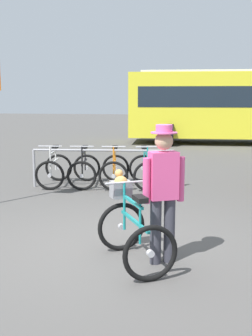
# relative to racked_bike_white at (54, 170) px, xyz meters

# --- Properties ---
(ground_plane) EXTENTS (80.00, 80.00, 0.00)m
(ground_plane) POSITION_rel_racked_bike_white_xyz_m (1.86, -3.72, -0.37)
(ground_plane) COLOR #514F4C
(bike_rack_rail) EXTENTS (3.20, 0.34, 0.88)m
(bike_rack_rail) POSITION_rel_racked_bike_white_xyz_m (1.17, -0.07, 0.30)
(bike_rack_rail) COLOR #99999E
(bike_rack_rail) RESTS_ON ground
(racked_bike_white) EXTENTS (0.78, 1.18, 0.98)m
(racked_bike_white) POSITION_rel_racked_bike_white_xyz_m (0.00, 0.00, 0.00)
(racked_bike_white) COLOR black
(racked_bike_white) RESTS_ON ground
(racked_bike_black) EXTENTS (0.80, 1.19, 0.98)m
(racked_bike_black) POSITION_rel_racked_bike_white_xyz_m (0.70, 0.06, -0.00)
(racked_bike_black) COLOR black
(racked_bike_black) RESTS_ON ground
(racked_bike_orange) EXTENTS (0.79, 1.17, 0.97)m
(racked_bike_orange) POSITION_rel_racked_bike_white_xyz_m (1.39, 0.13, -0.00)
(racked_bike_orange) COLOR black
(racked_bike_orange) RESTS_ON ground
(racked_bike_teal) EXTENTS (0.89, 1.22, 0.97)m
(racked_bike_teal) POSITION_rel_racked_bike_white_xyz_m (2.09, 0.19, 0.00)
(racked_bike_teal) COLOR black
(racked_bike_teal) RESTS_ON ground
(featured_bicycle) EXTENTS (1.08, 1.26, 1.09)m
(featured_bicycle) POSITION_rel_racked_bike_white_xyz_m (2.37, -4.22, 0.12)
(featured_bicycle) COLOR black
(featured_bicycle) RESTS_ON ground
(person_with_featured_bike) EXTENTS (0.49, 0.32, 1.72)m
(person_with_featured_bike) POSITION_rel_racked_bike_white_xyz_m (2.76, -4.21, 0.58)
(person_with_featured_bike) COLOR #383842
(person_with_featured_bike) RESTS_ON ground
(bus_distant) EXTENTS (10.07, 3.59, 3.08)m
(bus_distant) POSITION_rel_racked_bike_white_xyz_m (5.54, 9.45, 1.37)
(bus_distant) COLOR yellow
(bus_distant) RESTS_ON ground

